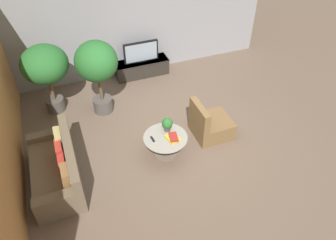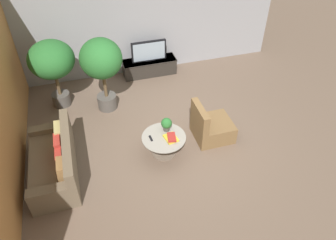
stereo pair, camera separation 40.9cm
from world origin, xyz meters
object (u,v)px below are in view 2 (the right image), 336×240
Objects in this scene: coffee_table at (164,142)px; potted_palm_corner at (101,63)px; potted_palm_tall at (52,62)px; media_console at (149,67)px; couch_by_wall at (56,162)px; armchair_wicker at (211,127)px; television at (149,51)px; potted_plant_tabletop at (166,124)px.

potted_palm_corner is at bearing 115.47° from coffee_table.
media_console is at bearing 17.36° from potted_palm_tall.
armchair_wicker reaches higher than couch_by_wall.
potted_palm_corner is (-1.36, -1.20, 0.55)m from television.
couch_by_wall is (-2.61, -3.02, -0.42)m from television.
potted_plant_tabletop is at bearing -59.29° from potted_palm_corner.
armchair_wicker is at bearing 92.23° from couch_by_wall.
media_console is at bearing 90.00° from television.
couch_by_wall is 1.02× the size of potted_palm_corner.
potted_palm_tall is (-2.43, -0.76, 0.49)m from television.
potted_plant_tabletop is (2.26, 0.12, 0.33)m from couch_by_wall.
potted_palm_tall reaches higher than potted_plant_tabletop.
potted_palm_corner reaches higher than coffee_table.
television is at bearing 83.12° from potted_plant_tabletop.
potted_plant_tabletop is (-1.00, -0.01, 0.35)m from armchair_wicker.
potted_palm_tall reaches higher than media_console.
armchair_wicker is 0.51× the size of potted_palm_tall.
armchair_wicker is at bearing -77.27° from media_console.
coffee_table is 3.01× the size of potted_plant_tabletop.
coffee_table is at bearing 88.19° from couch_by_wall.
television is 0.51× the size of couch_by_wall.
couch_by_wall is at bearing -94.68° from potted_palm_tall.
potted_plant_tabletop is (-0.35, -2.90, -0.09)m from television.
potted_palm_tall is at bearing 55.28° from armchair_wicker.
television is 0.52× the size of potted_palm_corner.
television is at bearing 81.50° from coffee_table.
armchair_wicker reaches higher than media_console.
potted_palm_tall reaches higher than couch_by_wall.
media_console is at bearing 139.15° from couch_by_wall.
media_console is 3.99m from couch_by_wall.
couch_by_wall is at bearing 92.23° from armchair_wicker.
potted_plant_tabletop is at bearing -96.88° from media_console.
potted_palm_corner reaches higher than potted_palm_tall.
potted_palm_corner reaches higher than couch_by_wall.
television is at bearing -90.00° from media_console.
potted_plant_tabletop is (2.08, -2.14, -0.58)m from potted_palm_tall.
potted_palm_corner is at bearing -138.48° from media_console.
couch_by_wall is at bearing -130.85° from media_console.
couch_by_wall is at bearing -177.01° from potted_plant_tabletop.
coffee_table is 0.38m from potted_plant_tabletop.
coffee_table is (-0.46, -3.09, -0.40)m from television.
potted_palm_corner is at bearing -22.62° from potted_palm_tall.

